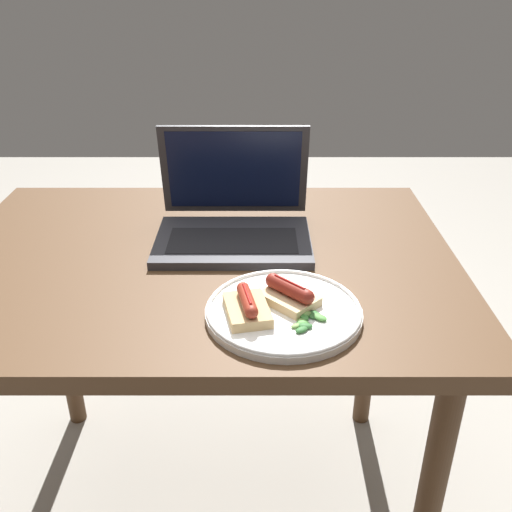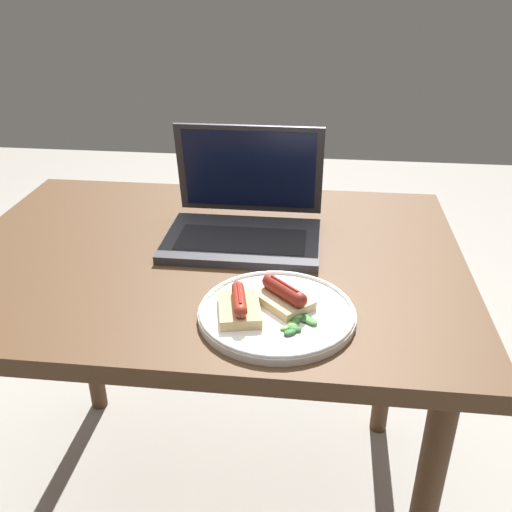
{
  "view_description": "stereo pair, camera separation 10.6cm",
  "coord_description": "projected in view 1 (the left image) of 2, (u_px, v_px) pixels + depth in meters",
  "views": [
    {
      "loc": [
        0.12,
        -1.06,
        1.3
      ],
      "look_at": [
        0.12,
        -0.12,
        0.81
      ],
      "focal_mm": 40.0,
      "sensor_mm": 36.0,
      "label": 1
    },
    {
      "loc": [
        0.22,
        -1.06,
        1.3
      ],
      "look_at": [
        0.12,
        -0.12,
        0.81
      ],
      "focal_mm": 40.0,
      "sensor_mm": 36.0,
      "label": 2
    }
  ],
  "objects": [
    {
      "name": "desk",
      "position": [
        203.0,
        291.0,
        1.24
      ],
      "size": [
        1.07,
        0.79,
        0.75
      ],
      "color": "#4C331E",
      "rests_on": "ground_plane"
    },
    {
      "name": "ground_plane",
      "position": [
        213.0,
        499.0,
        1.54
      ],
      "size": [
        6.0,
        6.0,
        0.0
      ],
      "primitive_type": "plane",
      "color": "#9E998E"
    },
    {
      "name": "salad_pile",
      "position": [
        308.0,
        319.0,
        0.95
      ],
      "size": [
        0.07,
        0.07,
        0.01
      ],
      "color": "#2D662D",
      "rests_on": "plate"
    },
    {
      "name": "sausage_toast_middle",
      "position": [
        248.0,
        307.0,
        0.97
      ],
      "size": [
        0.09,
        0.12,
        0.04
      ],
      "rotation": [
        0.0,
        0.0,
        4.92
      ],
      "color": "tan",
      "rests_on": "plate"
    },
    {
      "name": "plate",
      "position": [
        284.0,
        311.0,
        0.99
      ],
      "size": [
        0.27,
        0.27,
        0.02
      ],
      "color": "white",
      "rests_on": "desk"
    },
    {
      "name": "sausage_toast_left",
      "position": [
        290.0,
        294.0,
        1.0
      ],
      "size": [
        0.12,
        0.12,
        0.04
      ],
      "rotation": [
        0.0,
        0.0,
        5.5
      ],
      "color": "#D6B784",
      "rests_on": "plate"
    },
    {
      "name": "laptop",
      "position": [
        234.0,
        220.0,
        1.25
      ],
      "size": [
        0.33,
        0.27,
        0.23
      ],
      "color": "#2D2D33",
      "rests_on": "desk"
    }
  ]
}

